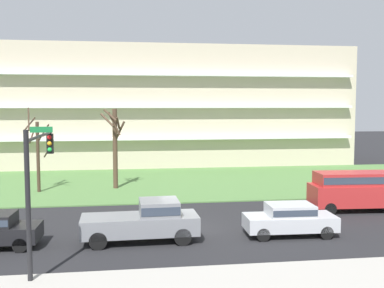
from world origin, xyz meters
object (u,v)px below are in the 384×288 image
sedan_silver_center_left (290,218)px  tree_left (115,144)px  tree_far_left (38,152)px  traffic_signal_mast (38,171)px  pickup_gray_near_left (145,220)px  van_red_center_right (354,188)px

sedan_silver_center_left → tree_left: bearing=124.3°
tree_far_left → traffic_signal_mast: (2.97, -15.79, 0.81)m
tree_left → pickup_gray_near_left: bearing=-82.8°
tree_far_left → pickup_gray_near_left: size_ratio=1.14×
van_red_center_right → traffic_signal_mast: size_ratio=0.96×
tree_far_left → tree_left: (5.50, 0.64, 0.43)m
tree_far_left → sedan_silver_center_left: 19.48m
pickup_gray_near_left → sedan_silver_center_left: 7.04m
tree_left → van_red_center_right: tree_left is taller
sedan_silver_center_left → traffic_signal_mast: bearing=-164.8°
tree_far_left → van_red_center_right: tree_far_left is taller
sedan_silver_center_left → van_red_center_right: 7.25m
sedan_silver_center_left → van_red_center_right: (5.66, 4.50, 0.52)m
tree_far_left → van_red_center_right: bearing=-23.4°
sedan_silver_center_left → traffic_signal_mast: (-11.29, -2.68, 2.95)m
tree_left → traffic_signal_mast: 16.63m
tree_far_left → sedan_silver_center_left: bearing=-42.6°
van_red_center_right → sedan_silver_center_left: bearing=41.7°
pickup_gray_near_left → tree_far_left: bearing=117.4°
tree_far_left → traffic_signal_mast: size_ratio=1.12×
tree_left → pickup_gray_near_left: 14.06m
tree_far_left → sedan_silver_center_left: size_ratio=1.39×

